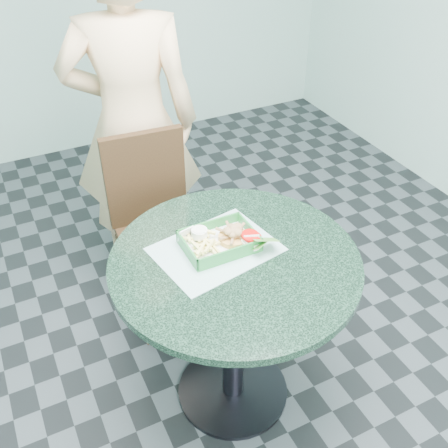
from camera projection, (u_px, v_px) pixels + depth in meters
name	position (u px, v px, depth m)	size (l,w,h in m)	color
floor	(233.00, 391.00, 2.30)	(4.00, 5.00, 0.02)	#303335
cafe_table	(234.00, 297.00, 1.95)	(0.89, 0.89, 0.75)	black
dining_chair	(155.00, 218.00, 2.43)	(0.37, 0.37, 0.93)	#422616
diner_person	(130.00, 99.00, 2.38)	(0.73, 0.48, 1.99)	#ECC18E
placemat	(216.00, 253.00, 1.89)	(0.42, 0.31, 0.00)	#8FB8B7
food_basket	(219.00, 247.00, 1.89)	(0.26, 0.19, 0.05)	#207730
crab_sandwich	(233.00, 237.00, 1.89)	(0.11, 0.11, 0.07)	gold
fries_pile	(203.00, 245.00, 1.87)	(0.11, 0.12, 0.05)	#FFEE81
sauce_ramekin	(200.00, 237.00, 1.89)	(0.06, 0.06, 0.03)	white
garnish_cup	(254.00, 244.00, 1.87)	(0.11, 0.11, 0.04)	white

